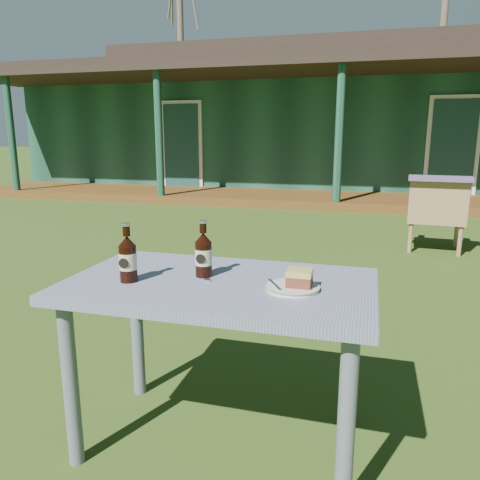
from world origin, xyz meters
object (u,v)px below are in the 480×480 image
(cafe_table, at_px, (220,305))
(cake_slice, at_px, (300,278))
(cola_bottle_near, at_px, (203,254))
(cola_bottle_far, at_px, (128,258))
(armchair_left, at_px, (436,211))
(plate, at_px, (292,287))

(cafe_table, distance_m, cake_slice, 0.35)
(cola_bottle_near, relative_size, cola_bottle_far, 0.99)
(cola_bottle_near, bearing_deg, armchair_left, 70.37)
(plate, bearing_deg, armchair_left, 75.79)
(plate, height_order, cola_bottle_near, cola_bottle_near)
(cola_bottle_near, distance_m, armchair_left, 4.04)
(cake_slice, height_order, armchair_left, armchair_left)
(cafe_table, relative_size, plate, 5.88)
(cola_bottle_near, bearing_deg, cola_bottle_far, -151.19)
(cafe_table, bearing_deg, cola_bottle_far, -163.86)
(cola_bottle_far, bearing_deg, cafe_table, 16.14)
(cafe_table, bearing_deg, cola_bottle_near, 151.46)
(cake_slice, relative_size, armchair_left, 0.11)
(cafe_table, xyz_separation_m, cake_slice, (0.32, -0.02, 0.15))
(cafe_table, height_order, cola_bottle_far, cola_bottle_far)
(cola_bottle_near, xyz_separation_m, armchair_left, (1.35, 3.79, -0.36))
(cola_bottle_near, height_order, cola_bottle_far, cola_bottle_far)
(plate, bearing_deg, cake_slice, 21.30)
(cake_slice, xyz_separation_m, cola_bottle_near, (-0.40, 0.06, 0.05))
(cake_slice, bearing_deg, plate, -158.70)
(cafe_table, height_order, cake_slice, cake_slice)
(cafe_table, relative_size, cola_bottle_far, 5.17)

